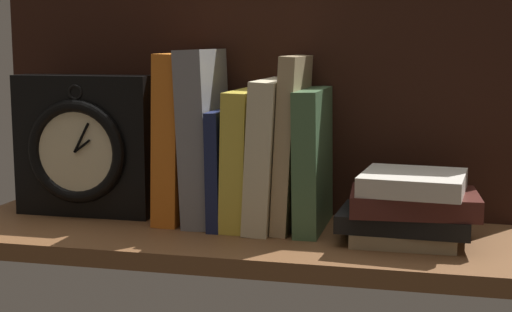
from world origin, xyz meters
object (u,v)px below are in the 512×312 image
at_px(book_orange_pandolfini, 177,138).
at_px(book_navy_bierce, 226,166).
at_px(book_gray_chess, 204,137).
at_px(book_green_romantic, 313,159).
at_px(book_yellow_seinlanguage, 245,158).
at_px(book_cream_twain, 270,153).
at_px(book_stack_side, 409,208).
at_px(book_tan_shortstories, 292,142).
at_px(framed_clock, 84,146).

distance_m(book_orange_pandolfini, book_navy_bierce, 0.09).
distance_m(book_gray_chess, book_green_romantic, 0.17).
height_order(book_yellow_seinlanguage, book_cream_twain, book_cream_twain).
distance_m(book_navy_bierce, book_stack_side, 0.28).
relative_size(book_gray_chess, book_stack_side, 1.37).
distance_m(book_tan_shortstories, framed_clock, 0.33).
xyz_separation_m(book_navy_bierce, book_stack_side, (0.27, -0.05, -0.04)).
distance_m(book_orange_pandolfini, book_tan_shortstories, 0.18).
xyz_separation_m(book_tan_shortstories, framed_clock, (-0.33, -0.00, -0.02)).
bearing_deg(book_cream_twain, book_orange_pandolfini, 180.00).
xyz_separation_m(book_cream_twain, book_tan_shortstories, (0.03, 0.00, 0.02)).
bearing_deg(book_green_romantic, book_cream_twain, 180.00).
bearing_deg(book_gray_chess, book_stack_side, -9.70).
height_order(book_orange_pandolfini, book_yellow_seinlanguage, book_orange_pandolfini).
relative_size(book_tan_shortstories, book_stack_side, 1.32).
height_order(book_gray_chess, book_yellow_seinlanguage, book_gray_chess).
bearing_deg(book_navy_bierce, book_cream_twain, 0.00).
distance_m(book_yellow_seinlanguage, book_stack_side, 0.25).
xyz_separation_m(book_orange_pandolfini, book_yellow_seinlanguage, (0.11, 0.00, -0.03)).
distance_m(book_tan_shortstories, book_stack_side, 0.20).
bearing_deg(book_cream_twain, framed_clock, -179.53).
xyz_separation_m(book_orange_pandolfini, book_gray_chess, (0.04, 0.00, 0.00)).
bearing_deg(book_orange_pandolfini, book_gray_chess, 0.00).
bearing_deg(book_yellow_seinlanguage, book_navy_bierce, 180.00).
relative_size(book_orange_pandolfini, book_stack_side, 1.33).
distance_m(book_tan_shortstories, book_green_romantic, 0.04).
distance_m(book_yellow_seinlanguage, book_tan_shortstories, 0.08).
distance_m(book_cream_twain, book_tan_shortstories, 0.04).
distance_m(book_gray_chess, book_navy_bierce, 0.05).
relative_size(book_cream_twain, book_green_romantic, 1.06).
bearing_deg(book_navy_bierce, book_green_romantic, 0.00).
relative_size(book_yellow_seinlanguage, book_cream_twain, 0.93).
bearing_deg(book_cream_twain, book_tan_shortstories, 0.00).
distance_m(book_green_romantic, book_stack_side, 0.16).
xyz_separation_m(book_gray_chess, book_green_romantic, (0.17, 0.00, -0.03)).
bearing_deg(book_yellow_seinlanguage, book_cream_twain, 0.00).
distance_m(book_navy_bierce, book_green_romantic, 0.13).
height_order(book_gray_chess, book_stack_side, book_gray_chess).
height_order(framed_clock, book_stack_side, framed_clock).
relative_size(book_yellow_seinlanguage, book_tan_shortstories, 0.80).
bearing_deg(book_stack_side, book_tan_shortstories, 163.08).
bearing_deg(book_yellow_seinlanguage, book_gray_chess, 180.00).
distance_m(book_gray_chess, book_yellow_seinlanguage, 0.07).
relative_size(book_tan_shortstories, book_green_romantic, 1.23).
xyz_separation_m(book_gray_chess, book_navy_bierce, (0.03, 0.00, -0.04)).
relative_size(book_navy_bierce, book_tan_shortstories, 0.69).
distance_m(book_gray_chess, framed_clock, 0.20).
height_order(book_navy_bierce, framed_clock, framed_clock).
bearing_deg(book_stack_side, framed_clock, 174.32).
bearing_deg(book_cream_twain, book_gray_chess, 180.00).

